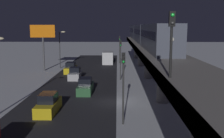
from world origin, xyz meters
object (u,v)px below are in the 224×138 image
(sedan_green, at_px, (85,87))
(sedan_yellow_2, at_px, (71,68))
(traffic_light_near, at_px, (123,78))
(rail_signal, at_px, (172,33))
(subway_train, at_px, (144,33))
(box_truck, at_px, (108,57))
(commercial_billboard, at_px, (43,36))
(traffic_light_far, at_px, (120,45))
(sedan_silver, at_px, (75,74))
(sedan_yellow, at_px, (48,105))
(traffic_light_mid, at_px, (121,54))

(sedan_green, relative_size, sedan_yellow_2, 1.00)
(traffic_light_near, bearing_deg, rail_signal, 112.36)
(subway_train, bearing_deg, rail_signal, 86.95)
(box_truck, height_order, commercial_billboard, commercial_billboard)
(sedan_yellow_2, distance_m, traffic_light_far, 16.49)
(sedan_silver, bearing_deg, sedan_yellow, 90.00)
(commercial_billboard, bearing_deg, sedan_yellow, 106.06)
(sedan_green, xyz_separation_m, box_truck, (-2.00, -28.87, 0.55))
(rail_signal, distance_m, sedan_yellow, 16.02)
(traffic_light_near, distance_m, commercial_billboard, 32.81)
(subway_train, distance_m, sedan_green, 22.47)
(sedan_yellow, height_order, sedan_green, same)
(subway_train, xyz_separation_m, traffic_light_far, (4.71, -9.27, -3.09))
(sedan_silver, height_order, sedan_yellow_2, same)
(sedan_silver, xyz_separation_m, traffic_light_near, (-7.50, 20.64, 3.41))
(rail_signal, relative_size, sedan_yellow_2, 0.84)
(sedan_yellow, relative_size, traffic_light_far, 0.74)
(sedan_green, xyz_separation_m, sedan_yellow_2, (4.60, -15.42, 0.00))
(sedan_yellow, distance_m, sedan_green, 8.68)
(sedan_yellow, height_order, traffic_light_near, traffic_light_near)
(subway_train, xyz_separation_m, traffic_light_near, (4.71, 30.80, -3.09))
(sedan_yellow_2, bearing_deg, sedan_green, 106.61)
(rail_signal, relative_size, traffic_light_near, 0.62)
(sedan_yellow, height_order, traffic_light_mid, traffic_light_mid)
(sedan_yellow, distance_m, commercial_billboard, 27.57)
(rail_signal, distance_m, traffic_light_far, 46.92)
(box_truck, bearing_deg, traffic_light_mid, 97.58)
(sedan_silver, distance_m, box_truck, 20.28)
(subway_train, bearing_deg, sedan_green, 64.07)
(rail_signal, height_order, traffic_light_far, rail_signal)
(sedan_yellow_2, bearing_deg, subway_train, -164.35)
(sedan_green, height_order, traffic_light_mid, traffic_light_mid)
(subway_train, relative_size, commercial_billboard, 6.23)
(sedan_yellow, distance_m, traffic_light_far, 37.74)
(traffic_light_near, distance_m, traffic_light_far, 40.07)
(rail_signal, bearing_deg, sedan_yellow_2, -70.26)
(sedan_silver, height_order, traffic_light_mid, traffic_light_mid)
(box_truck, relative_size, commercial_billboard, 0.83)
(subway_train, bearing_deg, traffic_light_mid, 66.38)
(rail_signal, bearing_deg, traffic_light_near, -67.64)
(subway_train, relative_size, traffic_light_far, 8.67)
(subway_train, xyz_separation_m, traffic_light_mid, (4.71, 10.77, -3.09))
(rail_signal, height_order, sedan_silver, rail_signal)
(subway_train, xyz_separation_m, box_truck, (7.41, -9.52, -5.94))
(box_truck, bearing_deg, sedan_green, 86.04)
(box_truck, bearing_deg, sedan_yellow_2, 63.86)
(sedan_yellow, xyz_separation_m, traffic_light_near, (-7.50, 3.24, 3.40))
(sedan_yellow, xyz_separation_m, commercial_billboard, (7.44, -25.85, 6.03))
(sedan_silver, relative_size, sedan_yellow_2, 0.86)
(sedan_silver, height_order, box_truck, box_truck)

